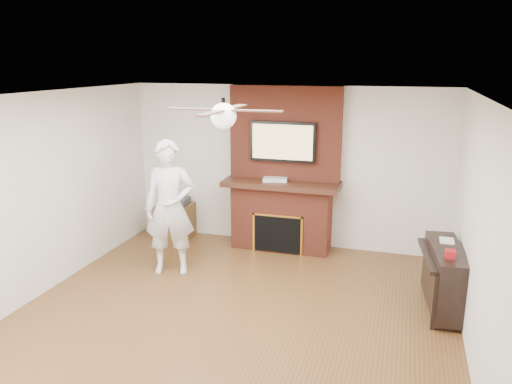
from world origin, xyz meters
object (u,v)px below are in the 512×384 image
(fireplace, at_px, (283,185))
(piano, at_px, (444,276))
(side_table, at_px, (175,219))
(person, at_px, (170,208))

(fireplace, distance_m, piano, 2.79)
(side_table, xyz_separation_m, piano, (4.13, -1.37, 0.10))
(piano, bearing_deg, person, 172.77)
(person, xyz_separation_m, piano, (3.55, -0.06, -0.52))
(person, height_order, piano, person)
(fireplace, bearing_deg, side_table, -177.89)
(fireplace, relative_size, person, 1.35)
(side_table, bearing_deg, fireplace, -3.35)
(person, xyz_separation_m, side_table, (-0.58, 1.32, -0.62))
(fireplace, distance_m, person, 1.85)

